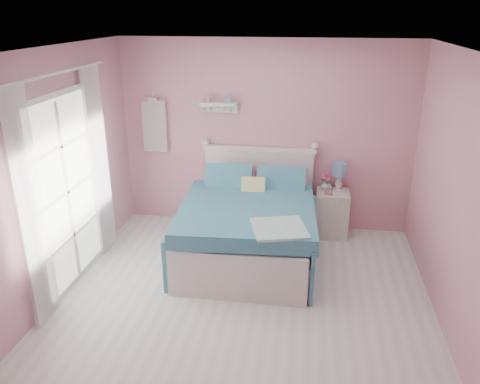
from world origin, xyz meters
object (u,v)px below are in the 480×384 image
(table_lamp, at_px, (339,171))
(bed, at_px, (249,227))
(vase, at_px, (326,185))
(nightstand, at_px, (332,213))
(teacup, at_px, (329,192))

(table_lamp, bearing_deg, bed, -142.83)
(vase, bearing_deg, bed, -138.52)
(table_lamp, distance_m, vase, 0.26)
(nightstand, xyz_separation_m, table_lamp, (0.06, 0.06, 0.59))
(bed, relative_size, teacup, 21.71)
(teacup, bearing_deg, nightstand, 58.42)
(nightstand, bearing_deg, teacup, -121.58)
(table_lamp, height_order, vase, table_lamp)
(table_lamp, bearing_deg, vase, -179.46)
(nightstand, bearing_deg, bed, -143.24)
(bed, bearing_deg, vase, 37.99)
(teacup, bearing_deg, vase, 100.07)
(table_lamp, relative_size, teacup, 4.17)
(nightstand, height_order, vase, vase)
(vase, height_order, teacup, vase)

